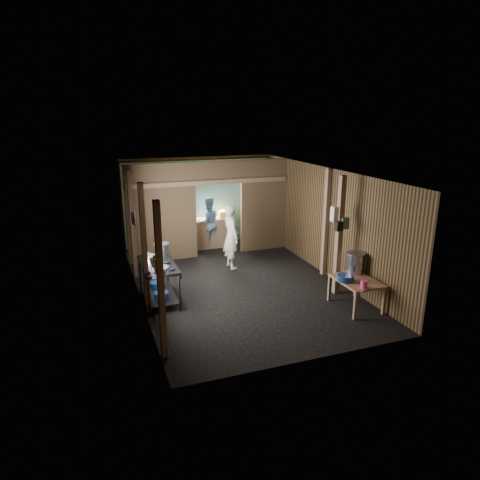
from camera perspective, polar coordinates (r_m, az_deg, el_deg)
name	(u,v)px	position (r m, az deg, el deg)	size (l,w,h in m)	color
floor	(237,283)	(10.13, -0.39, -5.67)	(4.50, 7.00, 0.00)	black
ceiling	(237,172)	(9.46, -0.42, 9.07)	(4.50, 7.00, 0.00)	black
wall_back	(198,201)	(12.99, -5.59, 5.22)	(4.50, 0.00, 2.60)	brown
wall_front	(313,285)	(6.69, 9.71, -5.92)	(4.50, 0.00, 2.60)	brown
wall_left	(136,239)	(9.24, -13.67, 0.17)	(0.00, 7.00, 2.60)	brown
wall_right	(324,221)	(10.66, 11.09, 2.49)	(0.00, 7.00, 2.60)	brown
partition_left	(162,213)	(11.48, -10.37, 3.52)	(1.85, 0.10, 2.60)	brown
partition_right	(263,205)	(12.27, 3.11, 4.61)	(1.35, 0.10, 2.60)	brown
partition_header	(218,172)	(11.65, -2.90, 8.97)	(1.30, 0.10, 0.60)	brown
turquoise_panel	(199,203)	(12.94, -5.51, 4.95)	(4.40, 0.06, 2.50)	#70A39F
back_counter	(213,232)	(12.75, -3.55, 1.01)	(1.20, 0.50, 0.85)	#9A775D
wall_clock	(207,181)	(12.85, -4.46, 7.84)	(0.20, 0.20, 0.03)	silver
post_left_a	(161,283)	(6.81, -10.49, -5.57)	(0.10, 0.12, 2.60)	#9A775D
post_left_b	(144,249)	(8.49, -12.56, -1.21)	(0.10, 0.12, 2.60)	#9A775D
post_left_c	(133,225)	(10.40, -14.06, 1.96)	(0.10, 0.12, 2.60)	#9A775D
post_right	(326,223)	(10.46, 11.31, 2.21)	(0.10, 0.12, 2.60)	#9A775D
post_free	(339,236)	(9.39, 13.01, 0.47)	(0.12, 0.12, 2.60)	#9A775D
cross_beam	(210,182)	(11.57, -4.00, 7.64)	(4.40, 0.12, 0.12)	#9A775D
pan_lid_big	(134,218)	(9.54, -13.85, 2.85)	(0.34, 0.34, 0.03)	gray
pan_lid_small	(132,218)	(9.95, -14.08, 2.79)	(0.30, 0.30, 0.03)	black
wall_shelf	(157,266)	(7.24, -10.97, -3.39)	(0.14, 0.80, 0.03)	#9A775D
jar_white	(159,267)	(6.98, -10.67, -3.55)	(0.07, 0.07, 0.10)	silver
jar_yellow	(157,262)	(7.22, -11.00, -2.91)	(0.08, 0.08, 0.10)	gold
jar_green	(154,258)	(7.42, -11.28, -2.37)	(0.06, 0.06, 0.10)	#396C41
bag_white	(336,214)	(9.31, 12.68, 3.41)	(0.22, 0.15, 0.32)	silver
bag_green	(344,223)	(9.30, 13.69, 2.19)	(0.16, 0.12, 0.24)	#396C41
bag_black	(339,226)	(9.22, 13.01, 1.79)	(0.14, 0.10, 0.20)	black
gas_range	(159,282)	(9.20, -10.71, -5.55)	(0.72, 1.41, 0.83)	black
prep_table	(356,294)	(9.11, 15.10, -6.88)	(0.73, 1.01, 0.60)	#B3795C
stove_pot_large	(162,250)	(9.44, -10.31, -1.36)	(0.32, 0.32, 0.32)	#B2B2BF
stove_pot_med	(149,260)	(9.01, -11.96, -2.66)	(0.25, 0.25, 0.22)	#B2B2BF
stove_saucepan	(146,255)	(9.51, -12.40, -1.92)	(0.16, 0.16, 0.10)	#B2B2BF
frying_pan	(161,268)	(8.70, -10.46, -3.71)	(0.32, 0.54, 0.07)	gray
blue_tub_front	(161,295)	(9.06, -10.40, -7.20)	(0.30, 0.30, 0.12)	navy
blue_tub_back	(156,284)	(9.64, -11.04, -5.81)	(0.27, 0.27, 0.11)	navy
stock_pot	(355,263)	(9.32, 15.02, -3.00)	(0.39, 0.39, 0.45)	#B2B2BF
wash_basin	(346,278)	(8.87, 13.84, -4.91)	(0.33, 0.33, 0.12)	navy
pink_bucket	(364,284)	(8.60, 16.13, -5.66)	(0.13, 0.13, 0.16)	#DB3F74
knife	(365,290)	(8.53, 16.30, -6.39)	(0.30, 0.04, 0.01)	#B2B2BF
yellow_tub	(225,214)	(12.72, -2.03, 3.45)	(0.38, 0.38, 0.21)	gold
cook	(231,237)	(10.86, -1.18, 0.45)	(0.60, 0.39, 1.65)	beige
worker_back	(208,223)	(12.56, -4.26, 2.29)	(0.73, 0.57, 1.50)	slate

